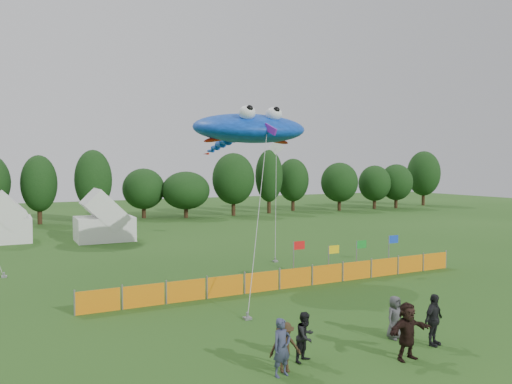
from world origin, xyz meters
name	(u,v)px	position (x,y,z in m)	size (l,w,h in m)	color
ground	(336,354)	(0.00, 0.00, 0.00)	(160.00, 160.00, 0.00)	#234C16
treeline	(115,185)	(1.61, 44.93, 4.18)	(104.57, 8.78, 8.36)	#382314
tent_left	(6,221)	(-9.76, 32.74, 1.72)	(3.87, 3.87, 3.41)	white
tent_right	(104,221)	(-2.33, 29.89, 1.68)	(4.72, 3.78, 3.33)	white
barrier_fence	(295,278)	(3.60, 8.53, 0.50)	(21.90, 0.06, 1.00)	orange
flag_row	(345,253)	(7.17, 9.00, 1.45)	(6.73, 0.82, 2.29)	gray
spectator_a	(282,347)	(-2.55, -0.73, 0.88)	(0.64, 0.42, 1.76)	#323753
spectator_b	(305,337)	(-1.29, -0.08, 0.81)	(0.79, 0.61, 1.62)	black
spectator_c	(285,347)	(-2.30, -0.50, 0.78)	(1.00, 0.58, 1.55)	#332414
spectator_d	(434,320)	(3.53, -0.92, 0.92)	(1.08, 0.45, 1.84)	black
spectator_e	(395,317)	(2.79, 0.24, 0.79)	(0.77, 0.50, 1.58)	#434247
spectator_f	(407,331)	(1.76, -1.48, 0.95)	(1.76, 0.56, 1.90)	black
stingray_kite	(246,129)	(2.85, 12.87, 8.49)	(7.65, 16.60, 9.71)	blue
small_kite_white	(276,176)	(8.29, 18.98, 5.61)	(3.93, 5.87, 8.41)	silver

